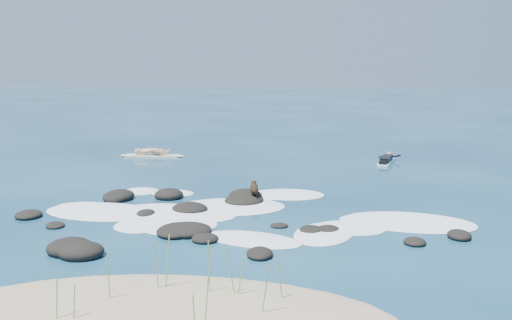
# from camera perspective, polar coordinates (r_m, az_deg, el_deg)

# --- Properties ---
(ground) EXTENTS (160.00, 160.00, 0.00)m
(ground) POSITION_cam_1_polar(r_m,az_deg,el_deg) (18.64, -2.51, -4.84)
(ground) COLOR #0A2642
(ground) RESTS_ON ground
(dune_grass) EXTENTS (3.96, 1.93, 1.24)m
(dune_grass) POSITION_cam_1_polar(r_m,az_deg,el_deg) (11.00, -7.03, -12.15)
(dune_grass) COLOR olive
(dune_grass) RESTS_ON ground
(reef_rocks) EXTENTS (13.50, 7.43, 0.49)m
(reef_rocks) POSITION_cam_1_polar(r_m,az_deg,el_deg) (17.39, -7.43, -5.69)
(reef_rocks) COLOR black
(reef_rocks) RESTS_ON ground
(breaking_foam) EXTENTS (13.65, 7.22, 0.12)m
(breaking_foam) POSITION_cam_1_polar(r_m,az_deg,el_deg) (17.84, -1.50, -5.49)
(breaking_foam) COLOR white
(breaking_foam) RESTS_ON ground
(standing_surfer_rig) EXTENTS (3.24, 0.65, 1.84)m
(standing_surfer_rig) POSITION_cam_1_polar(r_m,az_deg,el_deg) (28.72, -10.39, 1.76)
(standing_surfer_rig) COLOR #F8EDC7
(standing_surfer_rig) RESTS_ON ground
(paddling_surfer_rig) EXTENTS (1.30, 2.42, 0.42)m
(paddling_surfer_rig) POSITION_cam_1_polar(r_m,az_deg,el_deg) (27.36, 12.92, 0.02)
(paddling_surfer_rig) COLOR white
(paddling_surfer_rig) RESTS_ON ground
(dog) EXTENTS (0.37, 1.06, 0.67)m
(dog) POSITION_cam_1_polar(r_m,az_deg,el_deg) (19.45, -0.18, -2.85)
(dog) COLOR black
(dog) RESTS_ON ground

